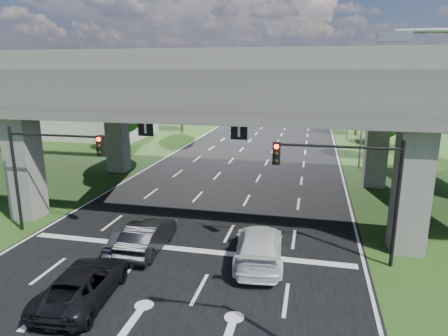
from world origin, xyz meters
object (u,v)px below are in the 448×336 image
at_px(signal_right, 349,178).
at_px(car_white, 259,246).
at_px(car_dark, 147,236).
at_px(car_silver, 131,235).
at_px(car_trailing, 83,284).
at_px(streetlight_far, 359,105).
at_px(signal_left, 47,161).
at_px(streetlight_beyond, 346,94).

relative_size(signal_right, car_white, 1.10).
xyz_separation_m(car_dark, car_white, (5.68, 0.00, 0.03)).
distance_m(car_silver, car_white, 6.56).
relative_size(car_silver, car_trailing, 0.88).
relative_size(signal_right, car_dark, 1.29).
xyz_separation_m(streetlight_far, car_trailing, (-12.58, -25.78, -5.12)).
xyz_separation_m(signal_left, car_trailing, (5.34, -5.73, -3.46)).
bearing_deg(car_white, car_trailing, 30.79).
height_order(streetlight_beyond, car_trailing, streetlight_beyond).
bearing_deg(car_silver, signal_left, -17.51).
distance_m(signal_right, car_trailing, 12.29).
bearing_deg(signal_left, streetlight_far, 48.22).
relative_size(car_silver, car_dark, 0.95).
xyz_separation_m(car_silver, car_trailing, (0.20, -4.78, -0.06)).
bearing_deg(streetlight_beyond, streetlight_far, -90.00).
relative_size(streetlight_far, car_white, 1.83).
bearing_deg(car_white, car_silver, -6.16).
bearing_deg(car_silver, streetlight_beyond, -116.18).
distance_m(signal_left, car_dark, 6.98).
bearing_deg(car_silver, car_trailing, 85.25).
bearing_deg(streetlight_beyond, car_silver, -109.05).
bearing_deg(car_trailing, car_silver, -92.51).
bearing_deg(car_white, car_dark, -6.16).
height_order(signal_left, car_dark, signal_left).
bearing_deg(car_trailing, signal_left, -51.86).
bearing_deg(car_dark, streetlight_far, -120.63).
distance_m(signal_right, streetlight_beyond, 36.17).
distance_m(signal_right, car_dark, 10.25).
bearing_deg(signal_right, streetlight_far, 83.53).
distance_m(signal_left, car_white, 12.21).
distance_m(signal_right, car_white, 5.27).
bearing_deg(streetlight_beyond, car_dark, -107.83).
relative_size(streetlight_far, car_silver, 2.26).
height_order(signal_right, streetlight_far, streetlight_far).
bearing_deg(signal_right, car_white, -166.56).
distance_m(streetlight_beyond, car_silver, 39.47).
bearing_deg(car_white, streetlight_beyond, -105.70).
bearing_deg(streetlight_beyond, signal_right, -93.61).
bearing_deg(signal_right, car_trailing, -150.94).
bearing_deg(signal_right, car_silver, -174.87).
xyz_separation_m(signal_right, car_trailing, (-10.30, -5.73, -3.46)).
bearing_deg(car_white, signal_right, -172.73).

